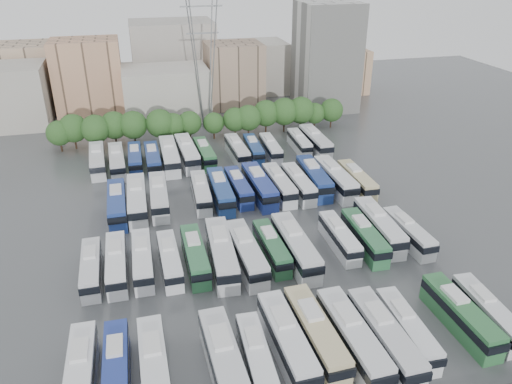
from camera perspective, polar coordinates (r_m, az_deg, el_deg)
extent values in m
plane|color=#424447|center=(72.49, -0.95, -5.16)|extent=(220.00, 220.00, 0.00)
cylinder|color=black|center=(109.74, -21.35, 4.87)|extent=(0.36, 0.36, 2.13)
sphere|color=#234C1E|center=(108.81, -21.60, 6.28)|extent=(5.11, 5.11, 5.11)
cylinder|color=black|center=(110.03, -19.91, 5.25)|extent=(0.36, 0.36, 2.42)
sphere|color=#234C1E|center=(108.98, -20.17, 6.86)|extent=(5.82, 5.82, 5.82)
cylinder|color=black|center=(108.20, -17.66, 5.24)|extent=(0.36, 0.36, 2.42)
sphere|color=#234C1E|center=(107.14, -17.90, 6.88)|extent=(5.80, 5.80, 5.80)
cylinder|color=black|center=(109.48, -15.71, 5.75)|extent=(0.36, 0.36, 2.40)
sphere|color=#234C1E|center=(108.43, -15.92, 7.35)|extent=(5.76, 5.76, 5.76)
cylinder|color=black|center=(108.43, -13.67, 5.80)|extent=(0.36, 0.36, 2.43)
sphere|color=#234C1E|center=(107.36, -13.85, 7.45)|extent=(5.84, 5.84, 5.84)
cylinder|color=black|center=(108.06, -10.78, 6.03)|extent=(0.36, 0.36, 2.48)
sphere|color=#234C1E|center=(106.97, -10.93, 7.72)|extent=(5.95, 5.95, 5.95)
cylinder|color=black|center=(108.54, -9.33, 6.14)|extent=(0.36, 0.36, 2.10)
sphere|color=#234C1E|center=(107.61, -9.44, 7.56)|extent=(5.05, 5.05, 5.05)
cylinder|color=black|center=(109.40, -7.50, 6.43)|extent=(0.36, 0.36, 2.11)
sphere|color=#234C1E|center=(108.47, -7.59, 7.85)|extent=(5.07, 5.07, 5.07)
cylinder|color=black|center=(109.82, -4.81, 6.58)|extent=(0.36, 0.36, 1.91)
sphere|color=#234C1E|center=(108.98, -4.86, 7.86)|extent=(4.58, 4.58, 4.58)
cylinder|color=black|center=(110.41, -2.40, 6.83)|extent=(0.36, 0.36, 2.17)
sphere|color=#234C1E|center=(109.46, -2.43, 8.29)|extent=(5.20, 5.20, 5.20)
cylinder|color=black|center=(110.44, -0.87, 6.91)|extent=(0.36, 0.36, 2.33)
sphere|color=#234C1E|center=(109.43, -0.88, 8.47)|extent=(5.60, 5.60, 5.60)
cylinder|color=black|center=(112.96, 1.13, 7.38)|extent=(0.36, 0.36, 2.44)
sphere|color=#234C1E|center=(111.93, 1.15, 8.99)|extent=(5.87, 5.87, 5.87)
cylinder|color=black|center=(113.78, 3.20, 7.51)|extent=(0.36, 0.36, 2.53)
sphere|color=#234C1E|center=(112.72, 3.25, 9.17)|extent=(6.08, 6.08, 6.08)
cylinder|color=black|center=(115.04, 5.10, 7.66)|extent=(0.36, 0.36, 2.52)
sphere|color=#234C1E|center=(114.00, 5.17, 9.29)|extent=(6.05, 6.05, 6.05)
cylinder|color=black|center=(116.47, 6.66, 7.68)|extent=(0.36, 0.36, 1.97)
sphere|color=#234C1E|center=(115.65, 6.73, 8.93)|extent=(4.74, 4.74, 4.74)
cylinder|color=black|center=(117.79, 8.53, 7.84)|extent=(0.36, 0.36, 2.22)
sphere|color=#234C1E|center=(116.89, 8.63, 9.24)|extent=(5.32, 5.32, 5.32)
cube|color=#9E998E|center=(129.15, -26.64, 9.73)|extent=(18.00, 14.00, 14.00)
cube|color=tan|center=(131.83, -18.60, 12.33)|extent=(16.00, 12.00, 18.00)
cube|color=#ADA89E|center=(124.64, -10.21, 11.09)|extent=(20.00, 14.00, 12.00)
cube|color=gray|center=(132.29, -2.53, 13.24)|extent=(14.00, 12.00, 16.00)
cube|color=gray|center=(143.48, -9.41, 14.77)|extent=(22.00, 16.00, 20.00)
cube|color=tan|center=(143.45, -24.02, 12.09)|extent=(16.00, 14.00, 16.00)
cube|color=#A39E93|center=(145.65, -0.35, 14.08)|extent=(18.00, 14.00, 14.00)
cube|color=tan|center=(147.85, 9.56, 13.51)|extent=(14.00, 12.00, 12.00)
cube|color=gray|center=(138.20, -14.06, 11.79)|extent=(12.00, 10.00, 10.00)
cube|color=silver|center=(129.99, 8.06, 15.04)|extent=(14.00, 14.00, 26.00)
cylinder|color=slate|center=(111.11, -6.93, 15.31)|extent=(2.90, 2.91, 33.83)
cylinder|color=slate|center=(115.01, -7.21, 15.67)|extent=(2.90, 2.91, 33.83)
cylinder|color=slate|center=(111.68, -4.82, 15.46)|extent=(2.90, 2.91, 33.83)
cylinder|color=slate|center=(115.56, -5.17, 15.81)|extent=(2.90, 2.91, 33.83)
cube|color=slate|center=(111.96, -6.28, 20.36)|extent=(9.00, 0.30, 0.30)
cube|color=slate|center=(112.64, -6.14, 17.61)|extent=(7.00, 0.30, 0.30)
cube|color=white|center=(52.59, -19.34, -19.13)|extent=(2.59, 11.36, 3.21)
cube|color=black|center=(52.07, -19.46, -18.76)|extent=(2.70, 11.53, 0.94)
cube|color=silver|center=(52.40, -19.53, -16.63)|extent=(1.65, 3.04, 0.42)
cube|color=navy|center=(52.28, -15.63, -18.92)|extent=(2.43, 10.81, 3.05)
cube|color=black|center=(51.78, -15.72, -18.56)|extent=(2.54, 10.97, 0.90)
cube|color=silver|center=(52.09, -15.85, -16.53)|extent=(1.56, 2.89, 0.40)
cube|color=silver|center=(51.30, -11.53, -19.22)|extent=(2.62, 11.71, 3.31)
cube|color=black|center=(50.75, -11.58, -18.84)|extent=(2.74, 11.88, 0.97)
cube|color=silver|center=(51.07, -11.85, -16.60)|extent=(1.69, 3.13, 0.43)
cube|color=silver|center=(50.65, -3.58, -19.09)|extent=(3.13, 12.83, 3.61)
cube|color=black|center=(50.05, -3.56, -18.66)|extent=(3.26, 13.02, 1.06)
cube|color=silver|center=(50.37, -4.07, -16.21)|extent=(1.92, 3.46, 0.47)
cube|color=white|center=(51.45, 0.08, -18.62)|extent=(2.62, 10.66, 3.00)
cube|color=black|center=(50.95, 0.12, -18.26)|extent=(2.73, 10.82, 0.88)
cube|color=silver|center=(51.21, -0.24, -16.25)|extent=(1.60, 2.87, 0.39)
cube|color=silver|center=(52.97, 3.54, -16.70)|extent=(3.01, 12.41, 3.49)
cube|color=black|center=(52.41, 3.62, -16.27)|extent=(3.14, 12.60, 1.03)
cube|color=silver|center=(52.74, 3.03, -14.04)|extent=(1.85, 3.34, 0.45)
cube|color=#CBBC8C|center=(53.96, 6.79, -15.87)|extent=(3.07, 12.53, 3.53)
cube|color=black|center=(53.40, 6.90, -15.44)|extent=(3.20, 12.72, 1.04)
cube|color=silver|center=(53.73, 6.26, -13.24)|extent=(1.88, 3.38, 0.46)
cube|color=silver|center=(53.97, 10.92, -16.16)|extent=(3.09, 12.82, 3.61)
cube|color=black|center=(53.41, 11.06, -15.72)|extent=(3.22, 13.01, 1.06)
cube|color=silver|center=(53.70, 10.36, -13.48)|extent=(1.91, 3.45, 0.47)
cube|color=silver|center=(54.88, 14.40, -15.81)|extent=(2.85, 12.47, 3.52)
cube|color=black|center=(54.34, 14.56, -15.38)|extent=(2.97, 12.66, 1.04)
cube|color=silver|center=(54.60, 13.85, -13.24)|extent=(1.82, 3.34, 0.46)
cube|color=silver|center=(56.73, 16.83, -14.86)|extent=(2.65, 10.88, 3.06)
cube|color=black|center=(56.27, 16.97, -14.49)|extent=(2.76, 11.05, 0.90)
cube|color=silver|center=(56.53, 16.42, -12.68)|extent=(1.63, 2.93, 0.40)
cube|color=#2D6A3A|center=(60.23, 22.29, -12.97)|extent=(2.73, 11.69, 3.30)
cube|color=black|center=(59.76, 22.48, -12.58)|extent=(2.85, 11.86, 0.97)
cube|color=silver|center=(60.01, 21.79, -10.78)|extent=(1.72, 3.14, 0.43)
cube|color=silver|center=(61.95, 24.91, -12.46)|extent=(2.73, 10.90, 3.07)
cube|color=black|center=(61.53, 25.08, -12.11)|extent=(2.85, 11.07, 0.90)
cube|color=silver|center=(61.78, 24.50, -10.47)|extent=(1.65, 2.94, 0.40)
cube|color=silver|center=(66.45, -18.30, -8.37)|extent=(2.40, 10.61, 3.00)
cube|color=black|center=(66.03, -18.37, -8.02)|extent=(2.51, 10.77, 0.88)
cube|color=silver|center=(66.66, -18.48, -6.54)|extent=(1.54, 2.84, 0.39)
cube|color=white|center=(66.28, -15.65, -7.96)|extent=(2.42, 11.24, 3.18)
cube|color=black|center=(65.83, -15.71, -7.59)|extent=(2.54, 11.41, 0.94)
cube|color=silver|center=(66.51, -15.84, -6.02)|extent=(1.60, 3.00, 0.41)
cube|color=silver|center=(66.23, -12.83, -7.65)|extent=(2.48, 11.10, 3.14)
cube|color=black|center=(65.79, -12.88, -7.28)|extent=(2.59, 11.27, 0.92)
cube|color=silver|center=(66.46, -13.02, -5.73)|extent=(1.60, 2.97, 0.41)
cube|color=silver|center=(65.66, -9.82, -7.73)|extent=(2.46, 10.65, 3.01)
cube|color=black|center=(65.23, -9.85, -7.38)|extent=(2.57, 10.81, 0.88)
cube|color=silver|center=(65.86, -10.07, -5.88)|extent=(1.56, 2.86, 0.39)
cube|color=#2F6E43|center=(65.85, -6.97, -7.29)|extent=(2.47, 11.39, 3.23)
cube|color=black|center=(65.39, -6.99, -6.91)|extent=(2.59, 11.57, 0.95)
cube|color=silver|center=(66.07, -7.24, -5.31)|extent=(1.63, 3.04, 0.42)
cube|color=silver|center=(65.49, -3.95, -7.08)|extent=(3.48, 13.29, 3.73)
cube|color=black|center=(64.97, -3.95, -6.63)|extent=(3.62, 13.49, 1.10)
cube|color=silver|center=(65.76, -4.20, -4.77)|extent=(2.04, 3.60, 0.48)
cube|color=silver|center=(65.48, -1.13, -7.11)|extent=(3.14, 12.62, 3.55)
cube|color=black|center=(64.98, -1.10, -6.69)|extent=(3.27, 12.82, 1.04)
cube|color=silver|center=(65.69, -1.51, -4.93)|extent=(1.90, 3.41, 0.46)
cube|color=#2B663E|center=(67.15, 1.78, -6.44)|extent=(2.58, 10.87, 3.06)
cube|color=black|center=(66.72, 1.82, -6.07)|extent=(2.69, 11.03, 0.90)
cube|color=silver|center=(67.33, 1.46, -4.60)|extent=(1.61, 2.92, 0.40)
cube|color=silver|center=(66.81, 4.50, -6.36)|extent=(3.00, 13.20, 3.73)
cube|color=black|center=(66.30, 4.57, -5.91)|extent=(3.13, 13.40, 1.10)
cube|color=silver|center=(67.03, 4.10, -4.11)|extent=(1.92, 3.54, 0.48)
cube|color=white|center=(70.31, 9.50, -5.21)|extent=(2.38, 10.66, 3.01)
cube|color=black|center=(69.91, 9.58, -4.86)|extent=(2.49, 10.82, 0.89)
cube|color=silver|center=(70.50, 9.20, -3.49)|extent=(1.54, 2.85, 0.39)
cube|color=#2F6E42|center=(70.87, 12.26, -5.09)|extent=(2.76, 11.54, 3.25)
cube|color=black|center=(70.45, 12.36, -4.72)|extent=(2.88, 11.72, 0.96)
cube|color=silver|center=(71.07, 11.94, -3.25)|extent=(1.71, 3.10, 0.42)
cube|color=silver|center=(73.49, 13.85, -3.92)|extent=(3.16, 12.67, 3.56)
cube|color=black|center=(73.04, 13.95, -3.52)|extent=(3.29, 12.86, 1.05)
cube|color=silver|center=(73.76, 13.51, -1.97)|extent=(1.91, 3.42, 0.46)
cube|color=silver|center=(73.58, 16.97, -4.53)|extent=(2.62, 10.87, 3.06)
cube|color=black|center=(73.19, 17.08, -4.19)|extent=(2.74, 11.04, 0.90)
cube|color=silver|center=(73.71, 16.60, -2.87)|extent=(1.62, 2.93, 0.40)
cube|color=navy|center=(80.31, -15.58, -1.44)|extent=(2.75, 12.38, 3.50)
cube|color=black|center=(79.88, -15.63, -1.07)|extent=(2.88, 12.57, 1.03)
cube|color=silver|center=(80.84, -15.76, 0.29)|extent=(1.78, 3.31, 0.45)
cube|color=silver|center=(80.68, -13.42, -0.96)|extent=(2.98, 13.11, 3.70)
cube|color=black|center=(80.22, -13.47, -0.56)|extent=(3.11, 13.31, 1.09)
cube|color=silver|center=(81.25, -13.60, 0.86)|extent=(1.90, 3.51, 0.48)
cube|color=silver|center=(81.35, -11.02, -0.55)|extent=(3.01, 12.46, 3.51)
cube|color=black|center=(80.92, -11.06, -0.17)|extent=(3.14, 12.65, 1.03)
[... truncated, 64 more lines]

